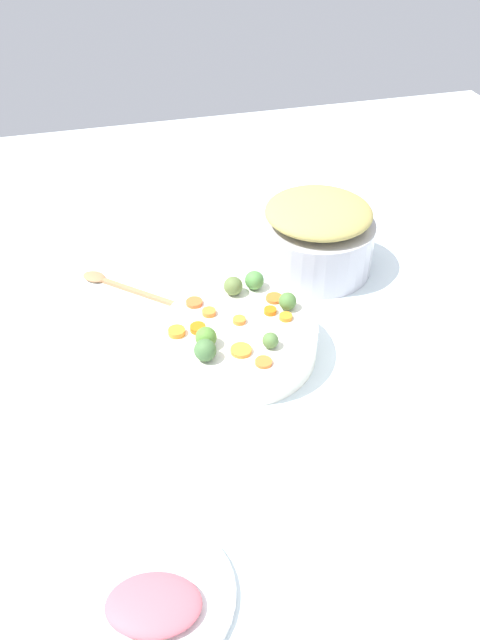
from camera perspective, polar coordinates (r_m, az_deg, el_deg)
name	(u,v)px	position (r m, az deg, el deg)	size (l,w,h in m)	color
tabletop	(255,348)	(1.28, 1.36, -2.50)	(2.40, 2.40, 0.02)	white
serving_bowl_carrots	(240,339)	(1.23, 0.00, -1.70)	(0.30, 0.30, 0.07)	white
metal_pot	(316,245)	(1.47, 6.81, 6.67)	(0.26, 0.26, 0.12)	#B4B2BE
stuffing_mound	(319,212)	(1.43, 7.08, 9.58)	(0.24, 0.24, 0.05)	tan
carrot_slice_0	(198,328)	(1.19, -3.80, -0.74)	(0.03, 0.03, 0.01)	orange
carrot_slice_1	(264,362)	(1.12, 2.13, -3.80)	(0.03, 0.03, 0.01)	orange
carrot_slice_2	(274,298)	(1.27, 3.10, 1.96)	(0.03, 0.03, 0.01)	orange
carrot_slice_3	(239,320)	(1.21, -0.07, -0.02)	(0.02, 0.02, 0.01)	orange
carrot_slice_4	(194,303)	(1.26, -4.12, 1.57)	(0.03, 0.03, 0.01)	orange
carrot_slice_5	(241,350)	(1.15, 0.09, -2.74)	(0.04, 0.04, 0.01)	orange
carrot_slice_6	(286,317)	(1.22, 4.13, 0.28)	(0.03, 0.03, 0.01)	orange
carrot_slice_7	(270,310)	(1.24, 2.68, 0.92)	(0.02, 0.02, 0.01)	orange
carrot_slice_8	(209,312)	(1.23, -2.80, 0.70)	(0.03, 0.03, 0.01)	orange
carrot_slice_9	(177,332)	(1.19, -5.70, -1.06)	(0.03, 0.03, 0.01)	orange
brussels_sprout_0	(288,301)	(1.24, 4.29, 1.70)	(0.04, 0.04, 0.04)	#4D7938
brussels_sprout_1	(233,286)	(1.27, -0.61, 3.07)	(0.04, 0.04, 0.04)	#5D743B
brussels_sprout_2	(206,337)	(1.15, -3.07, -1.56)	(0.04, 0.04, 0.04)	#528732
brussels_sprout_3	(205,350)	(1.12, -3.14, -2.72)	(0.04, 0.04, 0.04)	#47713C
brussels_sprout_4	(254,280)	(1.29, 1.29, 3.59)	(0.04, 0.04, 0.04)	#4D8940
brussels_sprout_5	(272,340)	(1.15, 2.91, -1.81)	(0.03, 0.03, 0.03)	#537A3D
wooden_spoon	(115,284)	(1.46, -11.17, 3.20)	(0.20, 0.21, 0.01)	#B27A50
ham_plate	(153,596)	(0.95, -7.81, -23.30)	(0.23, 0.23, 0.01)	white
ham_slice_main	(154,605)	(0.92, -7.75, -23.98)	(0.13, 0.09, 0.02)	#CA5E6C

